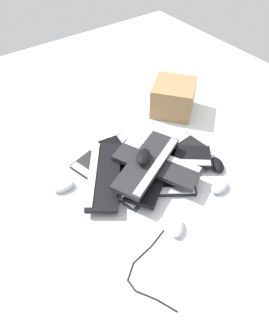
{
  "coord_description": "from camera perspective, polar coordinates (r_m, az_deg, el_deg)",
  "views": [
    {
      "loc": [
        -0.52,
        -0.88,
        1.16
      ],
      "look_at": [
        0.08,
        -0.06,
        0.06
      ],
      "focal_mm": 32.0,
      "sensor_mm": 36.0,
      "label": 1
    }
  ],
  "objects": [
    {
      "name": "keyboard_4",
      "position": [
        1.5,
        3.36,
        -0.46
      ],
      "size": [
        0.45,
        0.37,
        0.03
      ],
      "color": "black",
      "rests_on": "keyboard_3"
    },
    {
      "name": "mouse_4",
      "position": [
        1.58,
        6.46,
        3.91
      ],
      "size": [
        0.12,
        0.09,
        0.04
      ],
      "primitive_type": "ellipsoid",
      "rotation": [
        0.0,
        0.0,
        0.22
      ],
      "color": "black",
      "rests_on": "keyboard_5"
    },
    {
      "name": "mouse_0",
      "position": [
        1.62,
        15.44,
        0.6
      ],
      "size": [
        0.11,
        0.13,
        0.04
      ],
      "primitive_type": "ellipsoid",
      "rotation": [
        0.0,
        0.0,
        1.09
      ],
      "color": "black",
      "rests_on": "ground"
    },
    {
      "name": "keyboard_8",
      "position": [
        1.49,
        -5.93,
        -1.25
      ],
      "size": [
        0.38,
        0.44,
        0.03
      ],
      "color": "black",
      "rests_on": "keyboard_2"
    },
    {
      "name": "keyboard_1",
      "position": [
        1.58,
        -1.27,
        0.94
      ],
      "size": [
        0.21,
        0.46,
        0.03
      ],
      "color": "black",
      "rests_on": "ground"
    },
    {
      "name": "keyboard_0",
      "position": [
        1.62,
        6.43,
        1.93
      ],
      "size": [
        0.45,
        0.19,
        0.03
      ],
      "color": "black",
      "rests_on": "ground"
    },
    {
      "name": "mouse_1",
      "position": [
        1.51,
        -13.41,
        -3.42
      ],
      "size": [
        0.12,
        0.08,
        0.04
      ],
      "primitive_type": "ellipsoid",
      "rotation": [
        0.0,
        0.0,
        2.97
      ],
      "color": "#B7B7BC",
      "rests_on": "ground"
    },
    {
      "name": "cable_0",
      "position": [
        1.26,
        2.46,
        -19.04
      ],
      "size": [
        0.26,
        0.3,
        0.01
      ],
      "color": "black",
      "rests_on": "ground"
    },
    {
      "name": "keyboard_5",
      "position": [
        1.58,
        6.56,
        2.21
      ],
      "size": [
        0.44,
        0.39,
        0.03
      ],
      "color": "black",
      "rests_on": "keyboard_0"
    },
    {
      "name": "mouse_2",
      "position": [
        1.35,
        7.94,
        -11.0
      ],
      "size": [
        0.12,
        0.13,
        0.04
      ],
      "primitive_type": "ellipsoid",
      "rotation": [
        0.0,
        0.0,
        0.86
      ],
      "color": "#B7B7BC",
      "rests_on": "ground"
    },
    {
      "name": "keyboard_7",
      "position": [
        1.46,
        2.42,
        0.94
      ],
      "size": [
        0.46,
        0.32,
        0.03
      ],
      "color": "#232326",
      "rests_on": "keyboard_6"
    },
    {
      "name": "keyboard_3",
      "position": [
        1.48,
        3.06,
        -3.11
      ],
      "size": [
        0.45,
        0.37,
        0.03
      ],
      "color": "black",
      "rests_on": "ground"
    },
    {
      "name": "mouse_3",
      "position": [
        1.52,
        15.91,
        -3.44
      ],
      "size": [
        0.12,
        0.08,
        0.04
      ],
      "primitive_type": "ellipsoid",
      "rotation": [
        0.0,
        0.0,
        0.12
      ],
      "color": "#B7B7BC",
      "rests_on": "ground"
    },
    {
      "name": "mouse_5",
      "position": [
        1.44,
        1.7,
        2.2
      ],
      "size": [
        0.13,
        0.12,
        0.04
      ],
      "primitive_type": "ellipsoid",
      "rotation": [
        0.0,
        0.0,
        3.87
      ],
      "color": "black",
      "rests_on": "keyboard_7"
    },
    {
      "name": "keyboard_6",
      "position": [
        1.5,
        4.26,
        0.82
      ],
      "size": [
        0.32,
        0.46,
        0.03
      ],
      "color": "#232326",
      "rests_on": "keyboard_4"
    },
    {
      "name": "keyboard_2",
      "position": [
        1.51,
        -4.63,
        -2.09
      ],
      "size": [
        0.26,
        0.46,
        0.03
      ],
      "color": "#232326",
      "rests_on": "ground"
    },
    {
      "name": "cardboard_box",
      "position": [
        1.91,
        7.42,
        13.16
      ],
      "size": [
        0.35,
        0.35,
        0.19
      ],
      "primitive_type": "cube",
      "rotation": [
        0.0,
        0.0,
        3.82
      ],
      "color": "#9E774C",
      "rests_on": "ground"
    },
    {
      "name": "ground_plane",
      "position": [
        1.54,
        -3.62,
        -1.37
      ],
      "size": [
        3.2,
        3.2,
        0.0
      ],
      "primitive_type": "plane",
      "color": "silver"
    }
  ]
}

